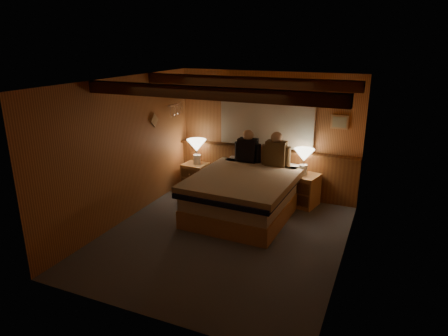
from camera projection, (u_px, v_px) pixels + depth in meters
The scene contains 19 objects.
floor at pixel (224, 236), 6.29m from camera, with size 4.20×4.20×0.00m, color #4B5059.
ceiling at pixel (224, 81), 5.55m from camera, with size 4.20×4.20×0.00m, color #B68244.
wall_back at pixel (267, 134), 7.76m from camera, with size 3.60×3.60×0.00m, color #C47F46.
wall_left at pixel (124, 151), 6.61m from camera, with size 4.20×4.20×0.00m, color #C47F46.
wall_right at pixel (349, 180), 5.24m from camera, with size 4.20×4.20×0.00m, color #C47F46.
wall_front at pixel (142, 219), 4.09m from camera, with size 3.60×3.60×0.00m, color #C47F46.
wainscot at pixel (265, 170), 7.92m from camera, with size 3.60×0.23×0.94m.
curtain_window at pixel (266, 118), 7.60m from camera, with size 2.18×0.09×1.11m.
ceiling_beams at pixel (228, 87), 5.71m from camera, with size 3.60×1.65×0.16m.
coat_rail at pixel (175, 108), 7.81m from camera, with size 0.05×0.55×0.24m.
framed_print at pixel (339, 122), 7.12m from camera, with size 0.30×0.04×0.25m.
bed at pixel (245, 194), 6.98m from camera, with size 1.72×2.18×0.73m.
nightstand_left at pixel (195, 176), 8.29m from camera, with size 0.49×0.45×0.51m.
nightstand_right at pixel (302, 190), 7.40m from camera, with size 0.63×0.59×0.60m.
lamp_left at pixel (197, 147), 8.10m from camera, with size 0.39×0.39×0.52m.
lamp_right at pixel (304, 157), 7.21m from camera, with size 0.37×0.37×0.48m.
person_left at pixel (248, 149), 7.58m from camera, with size 0.53×0.22×0.64m.
person_right at pixel (276, 152), 7.33m from camera, with size 0.55×0.22×0.67m.
duffel_bag at pixel (203, 188), 7.86m from camera, with size 0.52×0.32×0.38m.
Camera 1 is at (2.25, -5.19, 2.96)m, focal length 32.00 mm.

